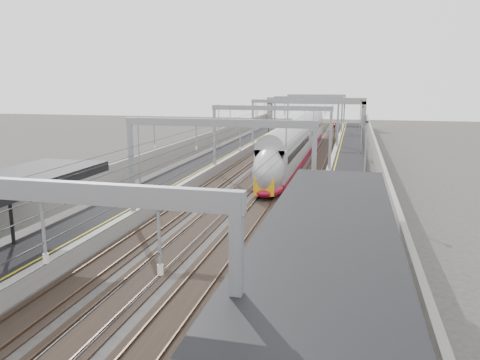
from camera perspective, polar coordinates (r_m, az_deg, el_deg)
The scene contains 13 objects.
platform_left at distance 55.72m, azimuth -3.87°, elevation 1.94°, with size 4.00×120.00×1.00m, color black.
platform_right at distance 53.18m, azimuth 12.81°, elevation 1.21°, with size 4.00×120.00×1.00m, color black.
tracks at distance 53.95m, azimuth 4.27°, elevation 1.13°, with size 11.40×140.00×0.20m.
overhead_line at distance 59.71m, azimuth 5.42°, elevation 8.01°, with size 13.00×140.00×6.60m.
canopy_right at distance 11.38m, azimuth 9.51°, elevation -13.10°, with size 4.40×30.00×4.24m.
overbridge at distance 107.79m, azimuth 9.23°, elevation 9.05°, with size 22.00×2.20×6.90m.
wall_left at distance 56.59m, azimuth -6.98°, elevation 3.16°, with size 0.30×120.00×3.20m, color slate.
wall_right at distance 53.05m, azimuth 16.31°, elevation 2.21°, with size 0.30×120.00×3.20m, color slate.
train at distance 62.22m, azimuth 7.04°, elevation 4.43°, with size 2.78×50.68×4.40m.
bench at distance 16.75m, azimuth 14.98°, elevation -18.30°, with size 0.50×1.84×0.95m.
signal_green at distance 78.41m, azimuth 3.51°, elevation 6.15°, with size 0.32×0.32×3.48m.
signal_red_near at distance 70.42m, azimuth 9.25°, elevation 5.41°, with size 0.32×0.32×3.48m.
signal_red_far at distance 80.70m, azimuth 11.42°, elevation 6.10°, with size 0.32×0.32×3.48m.
Camera 1 is at (8.67, -7.35, 9.81)m, focal length 35.00 mm.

